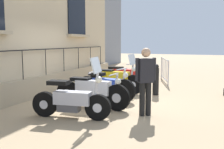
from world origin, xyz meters
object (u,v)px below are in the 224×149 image
Objects in this scene: motorcycle_white at (92,92)px; pedestrian_standing at (146,78)px; motorcycle_silver at (72,100)px; bollard at (156,79)px; crowd_barrier at (165,69)px; motorcycle_red at (125,76)px; motorcycle_yellow at (115,80)px; motorcycle_blue at (106,86)px.

motorcycle_white is 1.63m from pedestrian_standing.
motorcycle_silver is 3.66m from bollard.
crowd_barrier is at bearing 79.10° from motorcycle_white.
bollard is 0.64× the size of pedestrian_standing.
motorcycle_white is (0.01, 1.06, 0.02)m from motorcycle_silver.
bollard reaches higher than crowd_barrier.
crowd_barrier reaches higher than motorcycle_red.
bollard is at bearing 7.59° from motorcycle_yellow.
motorcycle_silver reaches higher than motorcycle_white.
motorcycle_blue is 1.82m from bollard.
motorcycle_blue is 0.97× the size of crowd_barrier.
pedestrian_standing is at bearing -39.25° from motorcycle_blue.
bollard is (1.26, 2.36, 0.08)m from motorcycle_white.
motorcycle_blue is at bearing -136.52° from bollard.
motorcycle_silver reaches higher than motorcycle_red.
motorcycle_blue is (-0.06, 1.11, -0.02)m from motorcycle_white.
motorcycle_yellow is at bearing 93.57° from motorcycle_white.
crowd_barrier is (1.03, 5.37, 0.12)m from motorcycle_white.
motorcycle_yellow reaches higher than crowd_barrier.
bollard is (1.42, -0.92, 0.08)m from motorcycle_red.
pedestrian_standing reaches higher than crowd_barrier.
motorcycle_white is at bearing -86.43° from motorcycle_yellow.
crowd_barrier is 2.02× the size of bollard.
bollard reaches higher than motorcycle_red.
crowd_barrier is 5.60m from pedestrian_standing.
crowd_barrier is at bearing 60.25° from motorcycle_red.
motorcycle_silver is 1.17× the size of pedestrian_standing.
pedestrian_standing is at bearing -63.92° from motorcycle_red.
bollard reaches higher than motorcycle_white.
motorcycle_yellow is at bearing -110.12° from crowd_barrier.
crowd_barrier is (1.09, 4.26, 0.13)m from motorcycle_blue.
pedestrian_standing is at bearing -84.79° from crowd_barrier.
motorcycle_white is 2.68m from bollard.
motorcycle_white is 3.28m from motorcycle_red.
motorcycle_red is 2.03× the size of bollard.
bollard is at bearing 43.48° from motorcycle_blue.
motorcycle_silver is at bearing -110.43° from bollard.
motorcycle_white is 1.11m from motorcycle_blue.
pedestrian_standing is (0.28, -2.56, 0.40)m from bollard.
motorcycle_silver reaches higher than motorcycle_yellow.
pedestrian_standing is at bearing -83.83° from bollard.
crowd_barrier reaches higher than motorcycle_white.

